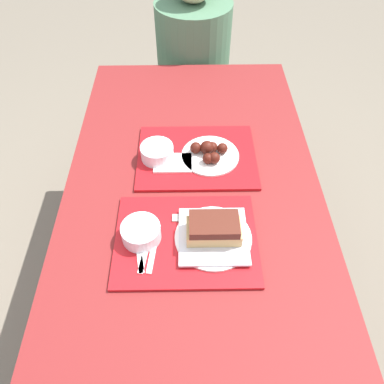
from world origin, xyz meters
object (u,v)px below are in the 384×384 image
Objects in this scene: tray_near at (186,239)px; wings_plate_far at (210,153)px; brisket_sandwich_plate at (214,232)px; bowl_coleslaw_far at (157,152)px; person_seated_across at (193,47)px; bowl_coleslaw_near at (141,232)px; tray_far at (197,157)px.

tray_near is 2.06× the size of wings_plate_far.
brisket_sandwich_plate reaches higher than bowl_coleslaw_far.
brisket_sandwich_plate is 0.32× the size of person_seated_across.
wings_plate_far is at bearing 76.24° from tray_near.
person_seated_across is (0.18, 1.23, -0.06)m from bowl_coleslaw_near.
person_seated_across is (-0.04, 0.87, -0.05)m from wings_plate_far.
brisket_sandwich_plate reaches higher than bowl_coleslaw_near.
bowl_coleslaw_far is 0.89m from person_seated_across.
brisket_sandwich_plate is (0.04, -0.37, 0.04)m from tray_far.
bowl_coleslaw_near is 0.35m from bowl_coleslaw_far.
person_seated_across reaches higher than tray_near.
person_seated_across is at bearing 80.52° from bowl_coleslaw_far.
tray_far is at bearing 63.89° from bowl_coleslaw_near.
bowl_coleslaw_far is 0.16× the size of person_seated_across.
wings_plate_far is (0.01, 0.36, -0.01)m from brisket_sandwich_plate.
wings_plate_far is 0.29× the size of person_seated_across.
bowl_coleslaw_near is at bearing 177.49° from tray_near.
brisket_sandwich_plate is at bearing -83.52° from tray_far.
person_seated_across reaches higher than bowl_coleslaw_near.
wings_plate_far is at bearing 89.14° from brisket_sandwich_plate.
tray_far is 0.40m from bowl_coleslaw_near.
tray_near is 3.65× the size of bowl_coleslaw_near.
tray_near is 1.23m from person_seated_across.
brisket_sandwich_plate reaches higher than tray_near.
wings_plate_far reaches higher than bowl_coleslaw_far.
bowl_coleslaw_far reaches higher than tray_near.
bowl_coleslaw_near and bowl_coleslaw_far have the same top height.
person_seated_across is (0.00, 0.87, -0.03)m from tray_far.
brisket_sandwich_plate is 0.40m from bowl_coleslaw_far.
wings_plate_far is 0.88m from person_seated_across.
wings_plate_far is at bearing -87.11° from person_seated_across.
bowl_coleslaw_far is 0.19m from wings_plate_far.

